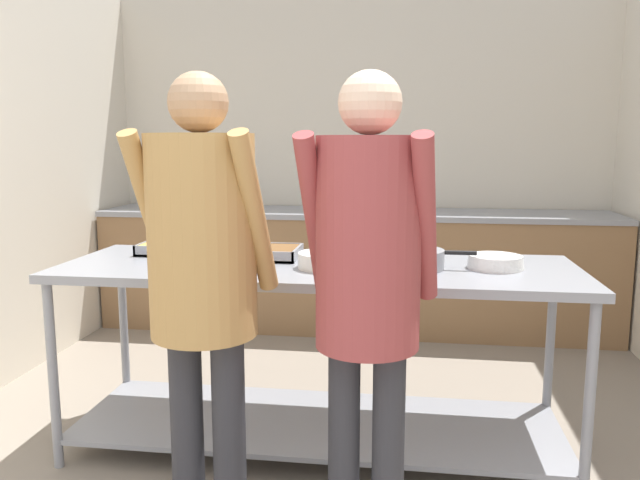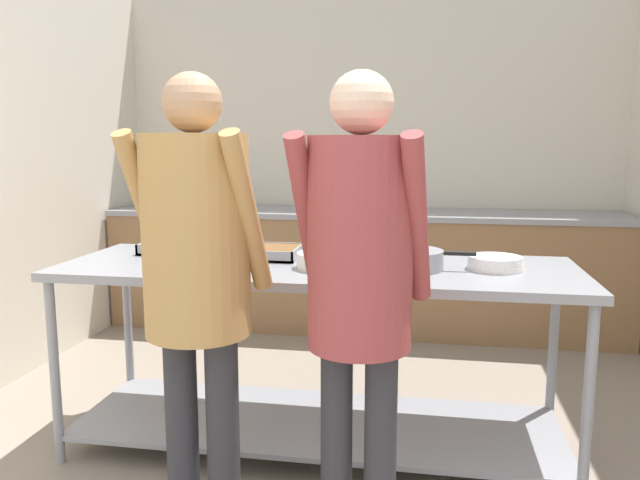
{
  "view_description": "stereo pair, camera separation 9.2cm",
  "coord_description": "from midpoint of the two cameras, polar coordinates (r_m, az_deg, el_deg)",
  "views": [
    {
      "loc": [
        0.41,
        -0.91,
        1.47
      ],
      "look_at": [
        -0.0,
        2.0,
        1.0
      ],
      "focal_mm": 35.0,
      "sensor_mm": 36.0,
      "label": 1
    },
    {
      "loc": [
        0.5,
        -0.9,
        1.47
      ],
      "look_at": [
        -0.0,
        2.0,
        1.0
      ],
      "focal_mm": 35.0,
      "sensor_mm": 36.0,
      "label": 2
    }
  ],
  "objects": [
    {
      "name": "back_counter",
      "position": [
        4.93,
        4.35,
        -2.74
      ],
      "size": [
        3.96,
        0.65,
        0.94
      ],
      "color": "olive",
      "rests_on": "ground_plane"
    },
    {
      "name": "serving_tray_roast",
      "position": [
        3.09,
        -4.7,
        -1.12
      ],
      "size": [
        0.4,
        0.28,
        0.05
      ],
      "color": "gray",
      "rests_on": "serving_counter"
    },
    {
      "name": "serving_tray_vegetables",
      "position": [
        3.3,
        -11.59,
        -0.63
      ],
      "size": [
        0.39,
        0.3,
        0.05
      ],
      "color": "gray",
      "rests_on": "serving_counter"
    },
    {
      "name": "serving_counter",
      "position": [
        2.97,
        0.56,
        -7.8
      ],
      "size": [
        2.39,
        0.81,
        0.9
      ],
      "color": "gray",
      "rests_on": "ground_plane"
    },
    {
      "name": "plate_stack",
      "position": [
        2.91,
        16.62,
        -2.03
      ],
      "size": [
        0.25,
        0.25,
        0.06
      ],
      "color": "white",
      "rests_on": "serving_counter"
    },
    {
      "name": "wall_rear",
      "position": [
        5.2,
        4.86,
        7.36
      ],
      "size": [
        4.12,
        0.06,
        2.65
      ],
      "color": "beige",
      "rests_on": "ground_plane"
    },
    {
      "name": "water_bottle",
      "position": [
        5.0,
        -7.47,
        3.98
      ],
      "size": [
        0.08,
        0.08,
        0.23
      ],
      "color": "silver",
      "rests_on": "back_counter"
    },
    {
      "name": "sauce_pan",
      "position": [
        2.82,
        9.21,
        -1.7
      ],
      "size": [
        0.43,
        0.29,
        0.09
      ],
      "color": "gray",
      "rests_on": "serving_counter"
    },
    {
      "name": "broccoli_bowl",
      "position": [
        2.81,
        1.43,
        -1.58
      ],
      "size": [
        0.26,
        0.26,
        0.12
      ],
      "color": "silver",
      "rests_on": "serving_counter"
    },
    {
      "name": "guest_serving_left",
      "position": [
        2.27,
        -10.05,
        -1.8
      ],
      "size": [
        0.51,
        0.39,
        1.71
      ],
      "color": "#2D2D33",
      "rests_on": "ground_plane"
    },
    {
      "name": "guest_serving_right",
      "position": [
        2.11,
        4.92,
        -2.5
      ],
      "size": [
        0.49,
        0.38,
        1.7
      ],
      "color": "#2D2D33",
      "rests_on": "ground_plane"
    }
  ]
}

